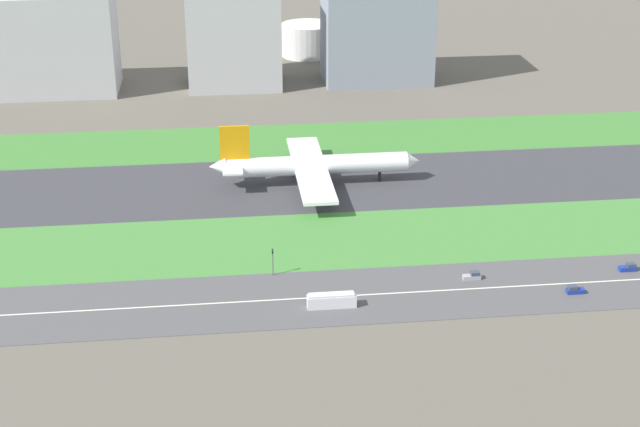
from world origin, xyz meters
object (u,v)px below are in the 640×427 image
car_4 (472,276)px  office_tower (377,18)px  bus_0 (332,301)px  fuel_tank_west (308,40)px  car_2 (575,290)px  terminal_building (46,42)px  hangar_building (233,27)px  airliner (312,165)px  car_0 (628,268)px  traffic_light (273,260)px

car_4 → office_tower: (6.90, 182.00, 25.34)m
bus_0 → fuel_tank_west: (19.60, 237.00, 5.46)m
car_2 → car_4: 24.75m
car_4 → fuel_tank_west: size_ratio=0.18×
terminal_building → hangar_building: hangar_building is taller
car_2 → hangar_building: size_ratio=0.09×
airliner → car_4: (32.80, -68.00, -5.31)m
bus_0 → terminal_building: terminal_building is taller
car_4 → office_tower: size_ratio=0.08×
bus_0 → car_0: size_ratio=2.64×
bus_0 → fuel_tank_west: fuel_tank_west is taller
car_2 → office_tower: size_ratio=0.08×
fuel_tank_west → car_4: bearing=-85.7°
airliner → traffic_light: bearing=-105.2°
terminal_building → hangar_building: (74.35, 0.00, 4.34)m
airliner → hangar_building: 117.06m
airliner → car_2: (55.44, -78.00, -5.31)m
car_4 → car_0: bearing=0.0°
airliner → car_0: airliner is taller
car_0 → hangar_building: bearing=117.0°
car_0 → fuel_tank_west: 234.25m
terminal_building → fuel_tank_west: terminal_building is taller
car_4 → traffic_light: bearing=170.8°
traffic_light → hangar_building: (-3.27, 174.01, 19.89)m
car_4 → hangar_building: size_ratio=0.09×
hangar_building → fuel_tank_west: hangar_building is taller
office_tower → fuel_tank_west: office_tower is taller
traffic_light → hangar_building: 175.17m
bus_0 → car_4: bus_0 is taller
airliner → bus_0: 78.22m
hangar_building → car_2: bearing=-68.7°
airliner → car_2: airliner is taller
traffic_light → terminal_building: 191.16m
fuel_tank_west → traffic_light: bearing=-98.3°
car_0 → traffic_light: 90.01m
car_4 → car_2: bearing=-23.8°
traffic_light → terminal_building: (-77.62, 174.01, 15.55)m
car_2 → bus_0: 59.27m
car_2 → traffic_light: bearing=-14.1°
airliner → car_4: 75.68m
car_2 → traffic_light: 74.07m
car_0 → terminal_building: bearing=132.6°
car_2 → car_0: size_ratio=1.00×
car_0 → terminal_building: 247.87m
office_tower → fuel_tank_west: 54.38m
bus_0 → airliner: bearing=-92.8°
car_2 → terminal_building: 244.00m
hangar_building → car_0: bearing=-63.0°
car_2 → car_4: (-22.64, 10.00, 0.00)m
airliner → fuel_tank_west: airliner is taller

